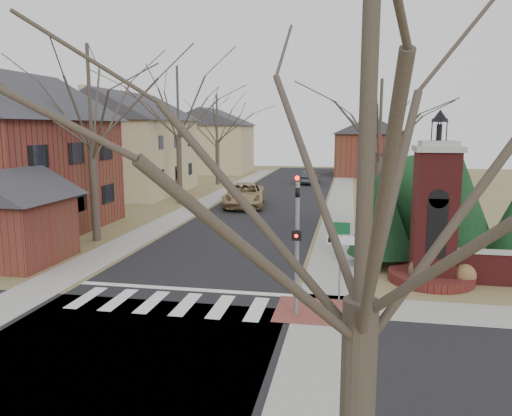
% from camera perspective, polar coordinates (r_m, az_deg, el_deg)
% --- Properties ---
extents(ground, '(120.00, 120.00, 0.00)m').
position_cam_1_polar(ground, '(16.56, -10.92, -11.61)').
color(ground, olive).
rests_on(ground, ground).
extents(main_street, '(8.00, 70.00, 0.01)m').
position_cam_1_polar(main_street, '(37.27, 1.56, 0.25)').
color(main_street, black).
rests_on(main_street, ground).
extents(cross_street, '(120.00, 8.00, 0.01)m').
position_cam_1_polar(cross_street, '(14.04, -15.58, -15.72)').
color(cross_street, black).
rests_on(cross_street, ground).
extents(crosswalk_zone, '(8.00, 2.20, 0.02)m').
position_cam_1_polar(crosswalk_zone, '(17.25, -9.93, -10.68)').
color(crosswalk_zone, silver).
rests_on(crosswalk_zone, ground).
extents(stop_bar, '(8.00, 0.35, 0.02)m').
position_cam_1_polar(stop_bar, '(18.58, -8.29, -9.16)').
color(stop_bar, silver).
rests_on(stop_bar, ground).
extents(sidewalk_right_main, '(2.00, 60.00, 0.02)m').
position_cam_1_polar(sidewalk_right_main, '(36.82, 9.57, 0.02)').
color(sidewalk_right_main, gray).
rests_on(sidewalk_right_main, ground).
extents(sidewalk_left, '(2.00, 60.00, 0.02)m').
position_cam_1_polar(sidewalk_left, '(38.43, -6.12, 0.48)').
color(sidewalk_left, gray).
rests_on(sidewalk_left, ground).
extents(curb_apron, '(2.40, 2.40, 0.02)m').
position_cam_1_polar(curb_apron, '(16.45, 6.52, -11.59)').
color(curb_apron, brown).
rests_on(curb_apron, ground).
extents(traffic_signal_pole, '(0.28, 0.41, 4.50)m').
position_cam_1_polar(traffic_signal_pole, '(15.35, 4.72, -3.06)').
color(traffic_signal_pole, slate).
rests_on(traffic_signal_pole, ground).
extents(sign_post, '(0.90, 0.07, 2.75)m').
position_cam_1_polar(sign_post, '(16.80, 9.60, -4.31)').
color(sign_post, slate).
rests_on(sign_post, ground).
extents(brick_gate_monument, '(3.20, 3.20, 6.47)m').
position_cam_1_polar(brick_gate_monument, '(19.94, 19.64, -1.94)').
color(brick_gate_monument, '#5A1B1A').
rests_on(brick_gate_monument, ground).
extents(house_brick_left, '(9.80, 11.80, 9.42)m').
position_cam_1_polar(house_brick_left, '(30.80, -27.18, 6.04)').
color(house_brick_left, maroon).
rests_on(house_brick_left, ground).
extents(house_stucco_left, '(9.80, 12.80, 9.28)m').
position_cam_1_polar(house_stucco_left, '(45.66, -14.49, 7.41)').
color(house_stucco_left, tan).
rests_on(house_stucco_left, ground).
extents(garage_left, '(4.80, 4.80, 4.29)m').
position_cam_1_polar(garage_left, '(23.95, -26.28, -0.38)').
color(garage_left, maroon).
rests_on(garage_left, ground).
extents(house_distant_left, '(10.80, 8.80, 8.53)m').
position_cam_1_polar(house_distant_left, '(64.86, -5.32, 7.83)').
color(house_distant_left, tan).
rests_on(house_distant_left, ground).
extents(house_distant_right, '(8.80, 8.80, 7.30)m').
position_cam_1_polar(house_distant_right, '(62.42, 12.77, 7.04)').
color(house_distant_right, maroon).
rests_on(house_distant_right, ground).
extents(evergreen_near, '(2.80, 2.80, 4.10)m').
position_cam_1_polar(evergreen_near, '(21.68, 14.16, -0.45)').
color(evergreen_near, '#473D33').
rests_on(evergreen_near, ground).
extents(evergreen_mid, '(3.40, 3.40, 4.70)m').
position_cam_1_polar(evergreen_mid, '(23.25, 22.16, 0.54)').
color(evergreen_mid, '#473D33').
rests_on(evergreen_mid, ground).
extents(evergreen_mass, '(4.80, 4.80, 4.80)m').
position_cam_1_polar(evergreen_mass, '(24.30, 18.07, 0.65)').
color(evergreen_mass, black).
rests_on(evergreen_mass, ground).
extents(bare_tree_0, '(8.05, 8.05, 11.15)m').
position_cam_1_polar(bare_tree_0, '(26.70, -18.53, 12.77)').
color(bare_tree_0, '#473D33').
rests_on(bare_tree_0, ground).
extents(bare_tree_1, '(8.40, 8.40, 11.64)m').
position_cam_1_polar(bare_tree_1, '(38.61, -8.95, 12.41)').
color(bare_tree_1, '#473D33').
rests_on(bare_tree_1, ground).
extents(bare_tree_2, '(7.35, 7.35, 10.19)m').
position_cam_1_polar(bare_tree_2, '(51.13, -4.50, 10.57)').
color(bare_tree_2, '#473D33').
rests_on(bare_tree_2, ground).
extents(bare_tree_3, '(7.00, 7.00, 9.70)m').
position_cam_1_polar(bare_tree_3, '(30.40, 14.08, 10.58)').
color(bare_tree_3, '#473D33').
rests_on(bare_tree_3, ground).
extents(bare_tree_4, '(6.65, 6.65, 9.21)m').
position_cam_1_polar(bare_tree_4, '(5.37, 12.80, 14.33)').
color(bare_tree_4, '#473D33').
rests_on(bare_tree_4, ground).
extents(pickup_truck, '(3.68, 6.50, 1.71)m').
position_cam_1_polar(pickup_truck, '(36.82, -1.32, 1.48)').
color(pickup_truck, '#9F8457').
rests_on(pickup_truck, ground).
extents(distant_car, '(2.02, 4.18, 1.32)m').
position_cam_1_polar(distant_car, '(51.79, 6.19, 3.48)').
color(distant_car, '#33363B').
rests_on(distant_car, ground).
extents(dry_shrub_left, '(0.99, 0.99, 0.99)m').
position_cam_1_polar(dry_shrub_left, '(19.88, 18.41, -6.85)').
color(dry_shrub_left, brown).
rests_on(dry_shrub_left, ground).
extents(dry_shrub_right, '(0.84, 0.84, 0.84)m').
position_cam_1_polar(dry_shrub_right, '(20.17, 22.72, -7.09)').
color(dry_shrub_right, brown).
rests_on(dry_shrub_right, ground).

